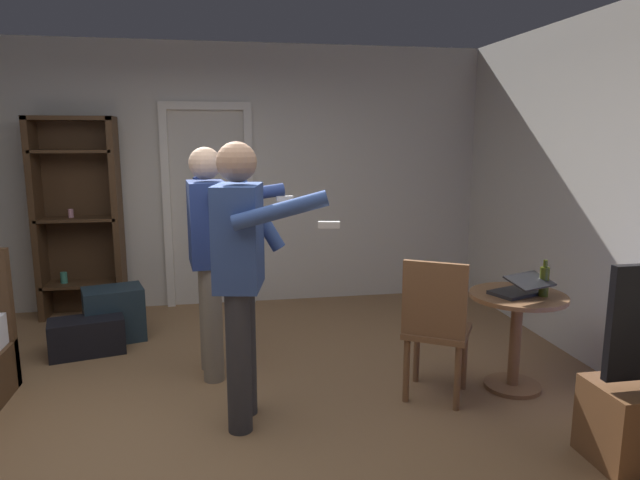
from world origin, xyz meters
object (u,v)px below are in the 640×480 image
(person_striped_shirt, at_px, (210,246))
(suitcase_small, at_px, (114,314))
(bottle_on_table, at_px, (544,281))
(side_table, at_px, (516,325))
(wooden_chair, at_px, (436,324))
(bookshelf, at_px, (78,211))
(laptop, at_px, (520,288))
(person_blue_shirt, at_px, (241,266))
(suitcase_dark, at_px, (87,336))

(person_striped_shirt, xyz_separation_m, suitcase_small, (-0.87, 0.89, -0.75))
(bottle_on_table, relative_size, suitcase_small, 0.52)
(side_table, height_order, wooden_chair, wooden_chair)
(bookshelf, bearing_deg, wooden_chair, -40.86)
(laptop, bearing_deg, side_table, 70.06)
(wooden_chair, relative_size, suitcase_small, 1.99)
(laptop, height_order, suitcase_small, laptop)
(bookshelf, distance_m, laptop, 4.15)
(bookshelf, height_order, wooden_chair, bookshelf)
(side_table, xyz_separation_m, laptop, (-0.01, -0.04, 0.28))
(person_blue_shirt, bearing_deg, side_table, 4.34)
(bookshelf, xyz_separation_m, wooden_chair, (2.78, -2.40, -0.51))
(suitcase_dark, bearing_deg, person_blue_shirt, -61.49)
(suitcase_dark, bearing_deg, suitcase_small, 46.55)
(side_table, distance_m, person_striped_shirt, 2.27)
(person_striped_shirt, height_order, suitcase_dark, person_striped_shirt)
(bottle_on_table, xyz_separation_m, person_striped_shirt, (-2.26, 0.71, 0.18))
(side_table, distance_m, person_blue_shirt, 2.00)
(side_table, bearing_deg, bottle_on_table, -29.74)
(laptop, xyz_separation_m, wooden_chair, (-0.62, -0.03, -0.21))
(laptop, relative_size, suitcase_dark, 0.72)
(laptop, bearing_deg, suitcase_small, 152.32)
(side_table, relative_size, suitcase_dark, 1.19)
(laptop, distance_m, bottle_on_table, 0.17)
(laptop, height_order, person_blue_shirt, person_blue_shirt)
(bookshelf, xyz_separation_m, suitcase_dark, (0.25, -1.11, -0.91))
(side_table, relative_size, laptop, 1.67)
(person_striped_shirt, bearing_deg, bookshelf, 127.22)
(side_table, distance_m, suitcase_dark, 3.40)
(bookshelf, height_order, person_striped_shirt, bookshelf)
(side_table, height_order, person_striped_shirt, person_striped_shirt)
(wooden_chair, bearing_deg, side_table, 6.60)
(laptop, bearing_deg, suitcase_dark, 158.08)
(bookshelf, relative_size, side_table, 2.82)
(suitcase_dark, distance_m, suitcase_small, 0.35)
(person_blue_shirt, distance_m, person_striped_shirt, 0.80)
(bookshelf, xyz_separation_m, laptop, (3.40, -2.37, -0.30))
(laptop, relative_size, person_striped_shirt, 0.25)
(side_table, xyz_separation_m, suitcase_dark, (-3.16, 1.23, -0.32))
(laptop, bearing_deg, wooden_chair, -176.96)
(wooden_chair, xyz_separation_m, person_striped_shirt, (-1.49, 0.70, 0.45))
(bottle_on_table, bearing_deg, wooden_chair, 179.50)
(suitcase_small, bearing_deg, bottle_on_table, -43.15)
(bottle_on_table, bearing_deg, bookshelf, 145.83)
(bookshelf, bearing_deg, person_blue_shirt, -58.93)
(person_striped_shirt, bearing_deg, bottle_on_table, -17.42)
(laptop, relative_size, suitcase_small, 0.85)
(bookshelf, bearing_deg, suitcase_small, -62.52)
(bottle_on_table, bearing_deg, person_blue_shirt, -178.17)
(bottle_on_table, height_order, wooden_chair, wooden_chair)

